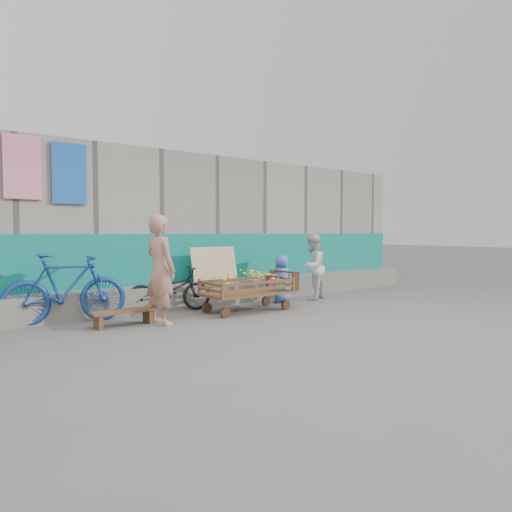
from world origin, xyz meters
TOP-DOWN VIEW (x-y plane):
  - ground at (0.00, 0.00)m, footprint 80.00×80.00m
  - building_wall at (-0.00, 4.05)m, footprint 12.00×3.50m
  - banana_cart at (0.37, 1.26)m, footprint 1.76×0.80m
  - bench at (-1.87, 1.36)m, footprint 0.98×0.29m
  - vendor_man at (-1.35, 1.14)m, footprint 0.50×0.68m
  - woman at (2.35, 1.59)m, footprint 0.82×0.74m
  - child at (1.55, 1.65)m, footprint 0.52×0.39m
  - bicycle_dark at (-0.76, 2.05)m, footprint 1.60×0.85m
  - bicycle_blue at (-2.53, 2.05)m, footprint 1.89×0.74m

SIDE VIEW (x-z plane):
  - ground at x=0.00m, z-range 0.00..0.00m
  - bench at x=-1.87m, z-range 0.06..0.30m
  - bicycle_dark at x=-0.76m, z-range 0.00..0.80m
  - child at x=1.55m, z-range 0.00..0.97m
  - banana_cart at x=0.37m, z-range 0.13..0.88m
  - bicycle_blue at x=-2.53m, z-range 0.00..1.10m
  - woman at x=2.35m, z-range 0.00..1.39m
  - vendor_man at x=-1.35m, z-range 0.00..1.71m
  - building_wall at x=0.00m, z-range -0.03..2.97m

